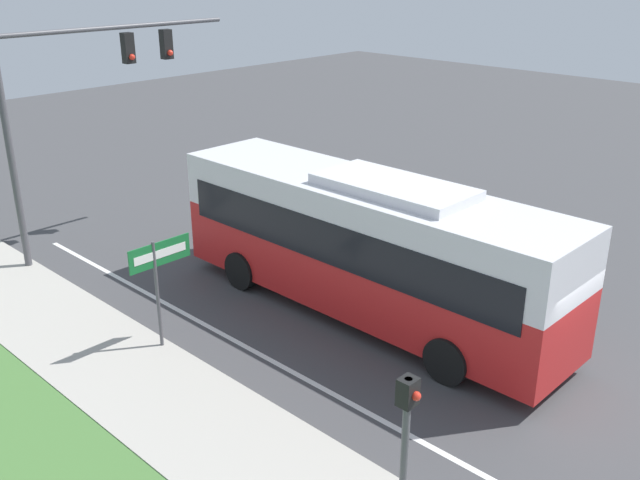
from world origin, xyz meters
TOP-DOWN VIEW (x-y plane):
  - ground_plane at (0.00, 0.00)m, footprint 80.00×80.00m
  - lane_divider_near at (-3.60, 0.00)m, footprint 0.14×30.00m
  - bus at (-0.36, 4.79)m, footprint 2.75×10.86m
  - signal_gantry at (-2.76, 13.67)m, footprint 7.58×0.41m
  - pedestrian_signal at (-5.81, -0.62)m, footprint 0.28×0.34m
  - street_sign at (-4.92, 6.98)m, footprint 1.59×0.08m

SIDE VIEW (x-z plane):
  - ground_plane at x=0.00m, z-range 0.00..0.00m
  - lane_divider_near at x=-3.60m, z-range 0.00..0.01m
  - street_sign at x=-4.92m, z-range 0.64..3.34m
  - bus at x=-0.36m, z-range 0.16..3.85m
  - pedestrian_signal at x=-5.81m, z-range 0.54..3.51m
  - signal_gantry at x=-2.76m, z-range 1.52..8.34m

